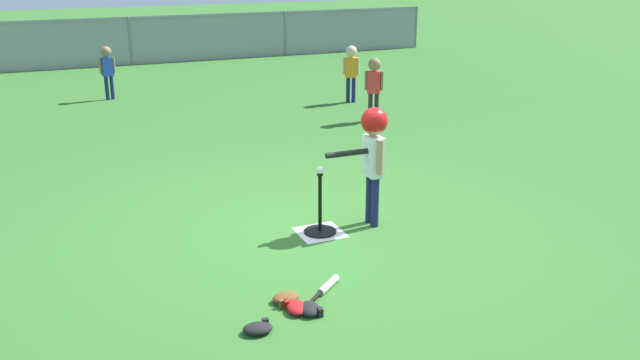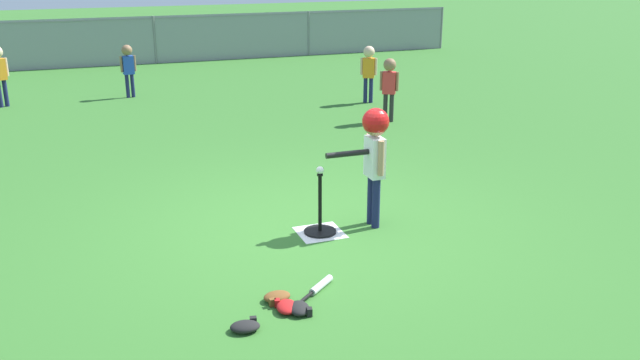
# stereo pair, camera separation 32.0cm
# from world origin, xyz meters

# --- Properties ---
(ground_plane) EXTENTS (60.00, 60.00, 0.00)m
(ground_plane) POSITION_xyz_m (0.00, 0.00, 0.00)
(ground_plane) COLOR #336B28
(home_plate) EXTENTS (0.44, 0.44, 0.01)m
(home_plate) POSITION_xyz_m (0.09, -0.16, 0.00)
(home_plate) COLOR white
(home_plate) RESTS_ON ground_plane
(batting_tee) EXTENTS (0.32, 0.32, 0.61)m
(batting_tee) POSITION_xyz_m (0.09, -0.16, 0.09)
(batting_tee) COLOR black
(batting_tee) RESTS_ON ground_plane
(baseball_on_tee) EXTENTS (0.07, 0.07, 0.07)m
(baseball_on_tee) POSITION_xyz_m (0.09, -0.16, 0.65)
(baseball_on_tee) COLOR white
(baseball_on_tee) RESTS_ON batting_tee
(batter_child) EXTENTS (0.64, 0.35, 1.21)m
(batter_child) POSITION_xyz_m (0.66, -0.16, 0.86)
(batter_child) COLOR #191E4C
(batter_child) RESTS_ON ground_plane
(fielder_near_left) EXTENTS (0.28, 0.21, 1.03)m
(fielder_near_left) POSITION_xyz_m (3.04, 5.25, 0.66)
(fielder_near_left) COLOR #191E4C
(fielder_near_left) RESTS_ON ground_plane
(fielder_near_right) EXTENTS (0.26, 0.21, 1.03)m
(fielder_near_right) POSITION_xyz_m (2.74, 3.80, 0.66)
(fielder_near_right) COLOR #262626
(fielder_near_right) RESTS_ON ground_plane
(fielder_deep_left) EXTENTS (0.29, 0.20, 0.99)m
(fielder_deep_left) POSITION_xyz_m (-1.00, 7.25, 0.64)
(fielder_deep_left) COLOR #191E4C
(fielder_deep_left) RESTS_ON ground_plane
(spare_bat_silver) EXTENTS (0.50, 0.43, 0.06)m
(spare_bat_silver) POSITION_xyz_m (-0.35, -1.30, 0.03)
(spare_bat_silver) COLOR silver
(spare_bat_silver) RESTS_ON ground_plane
(glove_by_plate) EXTENTS (0.25, 0.20, 0.07)m
(glove_by_plate) POSITION_xyz_m (-1.05, -1.69, 0.04)
(glove_by_plate) COLOR black
(glove_by_plate) RESTS_ON ground_plane
(glove_near_bats) EXTENTS (0.23, 0.19, 0.07)m
(glove_near_bats) POSITION_xyz_m (-0.71, -1.34, 0.04)
(glove_near_bats) COLOR brown
(glove_near_bats) RESTS_ON ground_plane
(glove_tossed_aside) EXTENTS (0.20, 0.25, 0.07)m
(glove_tossed_aside) POSITION_xyz_m (-0.60, -1.58, 0.04)
(glove_tossed_aside) COLOR black
(glove_tossed_aside) RESTS_ON ground_plane
(glove_outfield_drop) EXTENTS (0.21, 0.25, 0.07)m
(glove_outfield_drop) POSITION_xyz_m (-0.68, -1.51, 0.04)
(glove_outfield_drop) COLOR #B21919
(glove_outfield_drop) RESTS_ON ground_plane
(outfield_fence) EXTENTS (16.06, 0.06, 1.15)m
(outfield_fence) POSITION_xyz_m (0.00, 11.27, 0.62)
(outfield_fence) COLOR slate
(outfield_fence) RESTS_ON ground_plane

